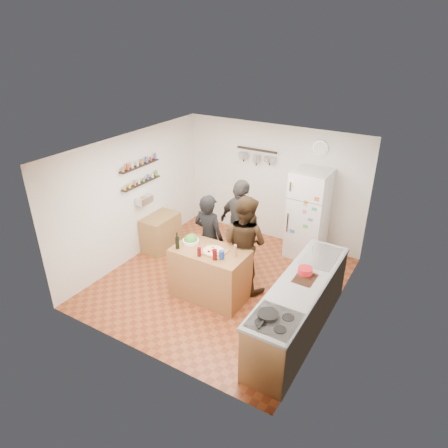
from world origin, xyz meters
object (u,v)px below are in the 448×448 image
Objects in this scene: person_left at (209,238)px; person_back at (241,227)px; wall_clock at (320,148)px; prep_island at (210,273)px; salt_canister at (222,255)px; red_bowl at (305,271)px; person_center at (245,243)px; salad_bowl at (191,241)px; wine_bottle at (177,243)px; side_table at (161,232)px; fridge at (308,214)px; counter_run at (299,309)px; skillet at (268,315)px; pepper_mill at (235,252)px.

person_back is (0.38, 0.50, 0.09)m from person_left.
prep_island is at bearing -109.52° from wall_clock.
salt_canister is 1.32m from red_bowl.
person_center is at bearing -171.45° from person_left.
person_left is at bearing 78.72° from salad_bowl.
person_left is at bearing -121.04° from wall_clock.
person_back reaches higher than wine_bottle.
wine_bottle is 0.26× the size of side_table.
counter_run is at bearing -71.94° from fridge.
person_center is (0.86, 0.77, -0.14)m from wine_bottle.
person_back is at bearing -118.87° from wall_clock.
wine_bottle is at bearing 158.17° from skillet.
person_left is at bearing -125.68° from fridge.
salad_bowl reaches higher than prep_island.
skillet is at bearing -21.83° from wine_bottle.
skillet is (2.05, -0.82, -0.07)m from wine_bottle.
person_back is at bearing 63.51° from salad_bowl.
person_back is at bearing 113.52° from pepper_mill.
wall_clock reaches higher than fridge.
salt_canister is 1.13m from person_back.
red_bowl is at bearing 4.82° from pepper_mill.
pepper_mill is 0.10× the size of person_left.
person_left is 0.63× the size of counter_run.
prep_island is at bearing 107.38° from person_back.
fridge is at bearing 75.58° from salt_canister.
wine_bottle is (-0.08, -0.27, 0.08)m from salad_bowl.
person_left is 7.57× the size of red_bowl.
wall_clock is (0.90, 2.52, 1.69)m from prep_island.
person_back is 1.99m from counter_run.
fridge reaches higher than person_center.
salad_bowl reaches higher than counter_run.
salad_bowl is 0.46m from person_left.
counter_run is (1.60, -1.09, -0.47)m from person_back.
salad_bowl is at bearing -177.26° from red_bowl.
salt_canister is 0.08× the size of person_center.
person_left is at bearing 170.10° from red_bowl.
prep_island is at bearing 23.75° from wine_bottle.
pepper_mill is at bearing 133.49° from person_back.
wall_clock is (-0.65, 3.56, 1.20)m from skillet.
prep_island is 7.26× the size of pepper_mill.
person_center is (-0.09, 0.50, -0.12)m from pepper_mill.
person_back is at bearing -124.14° from person_left.
salad_bowl is 0.74m from salt_canister.
pepper_mill is at bearing -175.18° from red_bowl.
red_bowl is 2.17m from fridge.
salt_canister is at bearing -21.80° from prep_island.
wine_bottle reaches higher than salad_bowl.
wall_clock is at bearing 105.92° from counter_run.
wine_bottle is at bearing -170.08° from red_bowl.
pepper_mill reaches higher than skillet.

